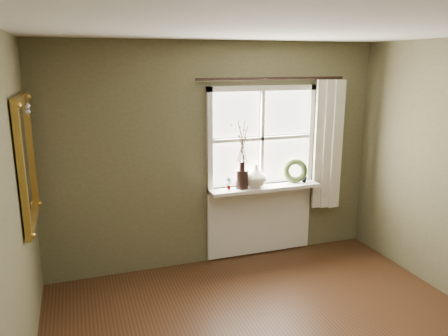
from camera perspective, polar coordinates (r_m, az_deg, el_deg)
The scene contains 13 objects.
ceiling at distance 2.92m, azimuth 13.54°, elevation 17.94°, with size 4.50×4.50×0.00m, color silver.
wall_back at distance 5.13m, azimuth -1.06°, elevation 1.69°, with size 4.00×0.10×2.60m, color brown.
window_frame at distance 5.22m, azimuth 4.94°, elevation 3.87°, with size 1.36×0.06×1.24m.
window_sill at distance 5.25m, azimuth 5.29°, elevation -2.57°, with size 1.36×0.26×0.04m, color white.
window_apron at distance 5.49m, azimuth 4.71°, elevation -6.68°, with size 1.36×0.04×0.88m, color white.
dark_jug at distance 5.11m, azimuth 2.37°, elevation -1.46°, with size 0.15×0.15×0.22m, color black.
cream_vase at distance 5.17m, azimuth 4.17°, elevation -1.03°, with size 0.26×0.26×0.27m, color silver.
wreath at distance 5.44m, azimuth 9.28°, elevation -0.69°, with size 0.29×0.29×0.07m, color #2E3D1B.
potted_plant_left at distance 5.06m, azimuth 0.62°, elevation -2.02°, with size 0.08×0.05×0.15m, color #2E3D1B.
potted_plant_right at distance 5.47m, azimuth 10.50°, elevation -1.05°, with size 0.08×0.07×0.15m, color #2E3D1B.
curtain at distance 5.55m, azimuth 13.31°, elevation 2.93°, with size 0.36×0.12×1.59m, color beige.
curtain_rod at distance 5.14m, azimuth 6.41°, elevation 11.54°, with size 0.03×0.03×1.84m, color black.
gilt_mirror at distance 4.16m, azimuth -24.41°, elevation 0.88°, with size 0.10×0.95×1.13m.
Camera 1 is at (-1.54, -2.47, 2.36)m, focal length 35.00 mm.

